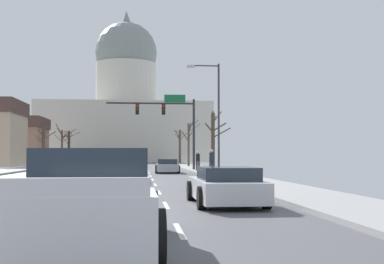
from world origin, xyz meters
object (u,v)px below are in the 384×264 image
sedan_near_01 (126,168)px  pedestrian_01 (212,160)px  signal_gantry (169,116)px  pedestrian_00 (198,160)px  street_lamp_right (214,108)px  sedan_near_04 (226,186)px  sedan_oncoming_01 (104,162)px  sedan_oncoming_00 (55,164)px  sedan_near_00 (167,166)px  pickup_truck_near_05 (89,202)px  sedan_near_02 (124,172)px  sedan_near_03 (112,176)px

sedan_near_01 → pedestrian_01: 5.84m
signal_gantry → pedestrian_00: signal_gantry is taller
pedestrian_01 → street_lamp_right: bearing=54.2°
sedan_near_04 → sedan_oncoming_01: (-6.86, 49.64, 0.03)m
street_lamp_right → sedan_near_01: bearing=-174.6°
sedan_oncoming_00 → sedan_oncoming_01: (3.76, 13.99, -0.01)m
street_lamp_right → sedan_near_00: 8.04m
pedestrian_00 → signal_gantry: bearing=128.2°
sedan_near_01 → pickup_truck_near_05: 26.71m
sedan_near_00 → sedan_near_01: size_ratio=1.05×
sedan_near_04 → pedestrian_00: pedestrian_00 is taller
street_lamp_right → sedan_oncoming_01: size_ratio=1.66×
sedan_oncoming_01 → sedan_near_04: bearing=-82.1°
signal_gantry → sedan_oncoming_01: 20.05m
pickup_truck_near_05 → signal_gantry: bearing=84.8°
street_lamp_right → pedestrian_00: size_ratio=4.76×
street_lamp_right → sedan_near_01: 7.33m
street_lamp_right → pedestrian_01: 3.63m
sedan_near_00 → sedan_oncoming_01: 23.92m
sedan_oncoming_00 → signal_gantry: bearing=-22.0°
sedan_near_02 → pedestrian_00: (5.75, 15.42, 0.47)m
sedan_near_02 → pedestrian_00: bearing=69.6°
sedan_near_00 → pedestrian_01: (2.69, -6.55, 0.55)m
signal_gantry → sedan_near_00: bearing=-95.0°
sedan_near_02 → pedestrian_01: size_ratio=2.63×
sedan_near_02 → pickup_truck_near_05: (-0.01, -19.91, 0.17)m
pedestrian_01 → sedan_near_03: bearing=-113.0°
sedan_near_00 → sedan_oncoming_00: 13.68m
sedan_near_02 → sedan_near_03: size_ratio=1.01×
sedan_near_02 → sedan_near_04: bearing=-75.4°
street_lamp_right → sedan_near_04: street_lamp_right is taller
pedestrian_00 → pedestrian_01: (0.01, -8.37, 0.06)m
sedan_near_04 → sedan_oncoming_00: (-10.62, 35.65, 0.04)m
pedestrian_00 → sedan_near_01: bearing=-123.9°
street_lamp_right → sedan_near_04: size_ratio=1.63×
signal_gantry → sedan_oncoming_01: size_ratio=1.71×
sedan_near_03 → sedan_near_01: bearing=89.0°
sedan_near_03 → sedan_near_04: bearing=-57.6°
sedan_near_01 → pedestrian_00: pedestrian_00 is taller
sedan_near_04 → pedestrian_00: bearing=85.3°
signal_gantry → sedan_near_04: size_ratio=1.68×
sedan_near_02 → pickup_truck_near_05: pickup_truck_near_05 is taller
street_lamp_right → sedan_oncoming_01: street_lamp_right is taller
pickup_truck_near_05 → sedan_oncoming_01: size_ratio=1.20×
sedan_near_00 → pedestrian_00: 3.28m
street_lamp_right → pedestrian_00: 8.85m
pedestrian_00 → pedestrian_01: bearing=-89.9°
sedan_near_01 → pedestrian_01: pedestrian_01 is taller
sedan_near_02 → sedan_oncoming_01: size_ratio=0.97×
sedan_near_00 → sedan_near_01: (-3.12, -6.80, 0.07)m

